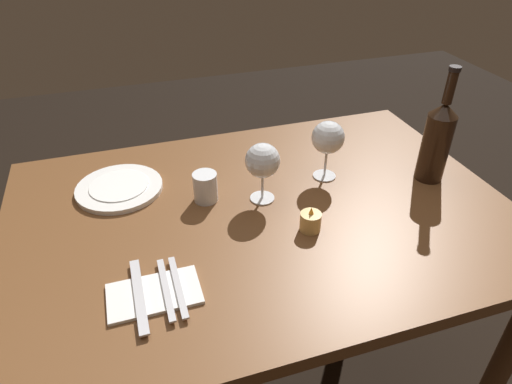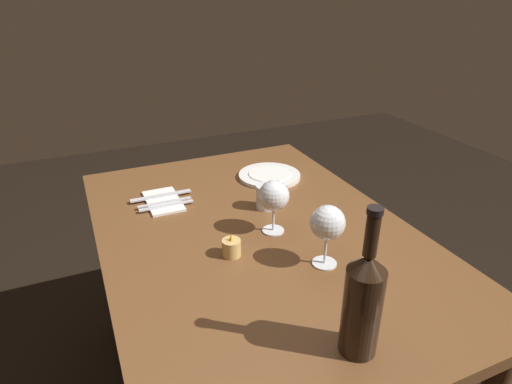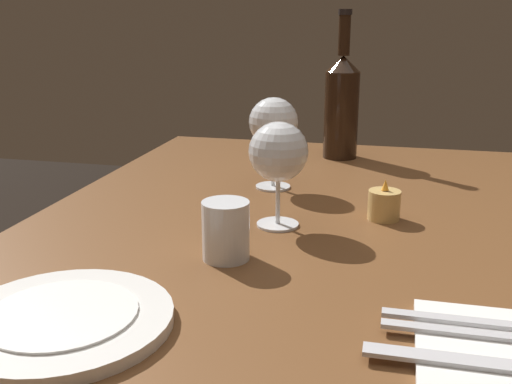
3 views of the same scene
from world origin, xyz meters
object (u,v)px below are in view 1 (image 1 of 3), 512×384
Objects in this scene: votive_candle at (310,222)px; folded_napkin at (154,294)px; wine_glass_right at (263,162)px; dinner_plate at (119,188)px; fork_outer at (178,286)px; table_knife at (139,295)px; wine_bottle at (436,139)px; fork_inner at (166,289)px; water_tumbler at (205,188)px; wine_glass_left at (328,139)px.

folded_napkin is at bearing 14.30° from votive_candle.
wine_glass_right is 0.20m from votive_candle.
dinner_plate reaches higher than fork_outer.
table_knife reaches higher than folded_napkin.
table_knife is (0.84, 0.22, -0.11)m from wine_bottle.
table_knife is at bearing 36.47° from wine_glass_right.
fork_outer is at bearing 16.28° from votive_candle.
wine_glass_right is 2.46× the size of votive_candle.
wine_glass_right reaches higher than fork_inner.
water_tumbler reaches higher than fork_inner.
water_tumbler reaches higher than dinner_plate.
fork_outer is 0.86× the size of table_knife.
table_knife is at bearing 0.00° from fork_outer.
wine_glass_left reaches higher than table_knife.
dinner_plate is at bearing -77.70° from fork_outer.
fork_inner is at bearing 41.22° from wine_glass_right.
wine_glass_left is 0.65m from table_knife.
wine_glass_left is 2.57× the size of votive_candle.
wine_glass_right reaches higher than water_tumbler.
wine_glass_left is 0.60m from fork_inner.
wine_glass_right reaches higher than table_knife.
water_tumbler is 0.34× the size of dinner_plate.
folded_napkin is (0.32, 0.26, -0.11)m from wine_glass_right.
water_tumbler is 0.33m from fork_outer.
folded_napkin is at bearing 30.48° from wine_glass_left.
dinner_plate is 1.31× the size of fork_inner.
wine_bottle is 1.82× the size of fork_outer.
wine_glass_left is at bearing -148.29° from fork_inner.
water_tumbler is 0.30m from votive_candle.
water_tumbler is at bearing 151.71° from dinner_plate.
folded_napkin is at bearing -0.00° from fork_inner.
wine_bottle is 1.56× the size of table_knife.
wine_glass_left is at bearing -150.88° from table_knife.
folded_napkin is at bearing -0.00° from fork_outer.
table_knife is at bearing 91.58° from dinner_plate.
wine_glass_left is at bearing -166.09° from wine_glass_right.
water_tumbler is 0.38× the size of table_knife.
wine_glass_right is 0.78× the size of table_knife.
wine_bottle reaches higher than votive_candle.
fork_outer is (0.13, 0.30, -0.03)m from water_tumbler.
fork_outer is at bearing 67.17° from water_tumbler.
wine_glass_left reaches higher than dinner_plate.
fork_inner is 0.05m from table_knife.
fork_outer is at bearing 43.72° from wine_glass_right.
fork_outer is (0.27, 0.26, -0.11)m from wine_glass_right.
votive_candle reaches higher than table_knife.
wine_glass_right reaches higher than fork_outer.
wine_bottle is 1.39× the size of dinner_plate.
table_knife is at bearing 14.52° from wine_bottle.
water_tumbler is (0.63, -0.08, -0.09)m from wine_bottle.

